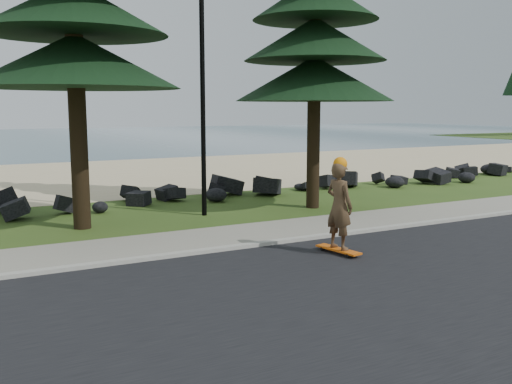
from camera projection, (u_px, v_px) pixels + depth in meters
ground at (256, 237)px, 13.77m from camera, size 160.00×160.00×0.00m
road at (379, 287)px, 9.84m from camera, size 160.00×7.00×0.02m
kerb at (275, 242)px, 12.98m from camera, size 160.00×0.20×0.10m
sidewalk at (252, 234)px, 13.94m from camera, size 160.00×2.00×0.08m
beach_sand at (109, 175)px, 26.43m from camera, size 160.00×15.00×0.01m
ocean at (22, 139)px, 58.28m from camera, size 160.00×58.00×0.01m
seawall_boulders at (176, 203)px, 18.66m from camera, size 60.00×2.40×1.10m
lamp_post at (202, 70)px, 15.96m from camera, size 0.25×0.14×8.14m
skateboarder at (339, 206)px, 11.96m from camera, size 0.55×1.14×2.06m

